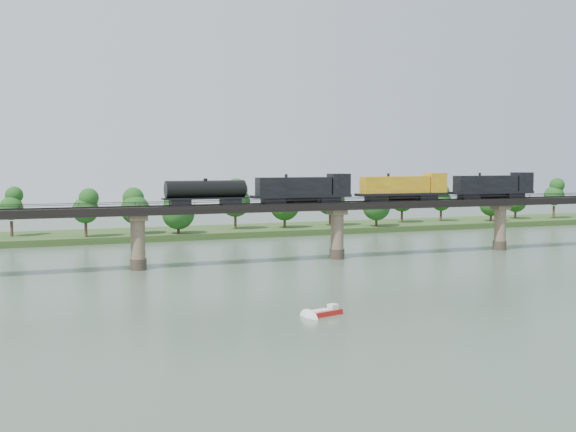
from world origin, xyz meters
name	(u,v)px	position (x,y,z in m)	size (l,w,h in m)	color
ground	(416,282)	(0.00, 0.00, 0.00)	(400.00, 400.00, 0.00)	#3C4D3D
far_bank	(251,231)	(0.00, 85.00, 0.80)	(300.00, 24.00, 1.60)	#2A451B
bridge	(337,232)	(0.00, 30.00, 5.46)	(236.00, 30.00, 11.50)	#473A2D
bridge_superstructure	(337,201)	(0.00, 30.00, 11.79)	(220.00, 4.90, 0.75)	black
far_treeline	(226,203)	(-8.21, 80.52, 8.83)	(289.06, 17.54, 13.60)	#382619
freight_train	(370,188)	(7.49, 30.00, 14.24)	(83.22, 3.24, 5.73)	black
motorboat	(326,312)	(-24.31, -17.85, 0.44)	(4.89, 2.91, 1.29)	#B31A14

